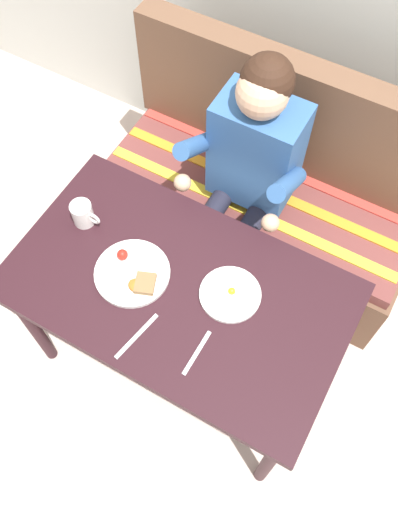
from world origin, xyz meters
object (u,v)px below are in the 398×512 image
(plate_breakfast, at_px, (133,274))
(plate_eggs, at_px, (230,294))
(table, at_px, (179,297))
(fork, at_px, (197,353))
(person, at_px, (248,166))
(coffee_mug, at_px, (83,213))
(couch, at_px, (263,198))
(knife, at_px, (137,336))

(plate_breakfast, height_order, plate_eggs, plate_breakfast)
(table, bearing_deg, fork, -45.15)
(person, xyz_separation_m, fork, (0.20, -0.77, -0.01))
(table, xyz_separation_m, coffee_mug, (-0.44, 0.07, 0.13))
(plate_eggs, height_order, fork, plate_eggs)
(couch, height_order, fork, couch)
(coffee_mug, distance_m, knife, 0.51)
(coffee_mug, distance_m, fork, 0.67)
(person, xyz_separation_m, plate_eggs, (0.20, -0.53, -0.00))
(knife, bearing_deg, table, 94.07)
(fork, bearing_deg, coffee_mug, 159.35)
(couch, distance_m, fork, 1.04)
(couch, xyz_separation_m, coffee_mug, (-0.44, -0.70, 0.45))
(couch, distance_m, knife, 1.07)
(table, relative_size, couch, 0.83)
(table, bearing_deg, coffee_mug, 171.31)
(fork, xyz_separation_m, knife, (-0.20, -0.05, 0.00))
(table, xyz_separation_m, couch, (0.00, 0.76, -0.32))
(person, height_order, fork, person)
(table, distance_m, plate_breakfast, 0.19)
(plate_eggs, bearing_deg, couch, 103.85)
(plate_breakfast, distance_m, knife, 0.23)
(table, height_order, fork, fork)
(table, xyz_separation_m, knife, (-0.03, -0.22, 0.08))
(person, bearing_deg, plate_breakfast, -102.34)
(couch, distance_m, person, 0.45)
(knife, bearing_deg, plate_breakfast, 136.56)
(person, relative_size, plate_breakfast, 4.51)
(plate_eggs, relative_size, fork, 1.27)
(plate_eggs, relative_size, coffee_mug, 1.82)
(person, xyz_separation_m, plate_breakfast, (-0.14, -0.63, 0.00))
(plate_breakfast, bearing_deg, table, 12.68)
(couch, height_order, plate_breakfast, couch)
(plate_breakfast, height_order, knife, plate_breakfast)
(person, relative_size, plate_eggs, 5.64)
(fork, bearing_deg, knife, -165.85)
(person, distance_m, plate_breakfast, 0.64)
(fork, bearing_deg, table, 135.79)
(person, xyz_separation_m, coffee_mug, (-0.42, -0.52, 0.04))
(plate_breakfast, xyz_separation_m, fork, (0.34, -0.14, -0.01))
(person, bearing_deg, coffee_mug, -128.61)
(plate_breakfast, relative_size, fork, 1.58)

